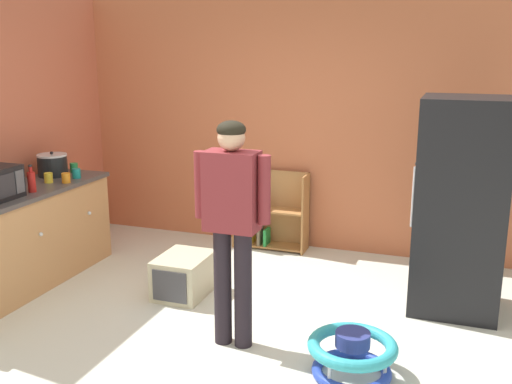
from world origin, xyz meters
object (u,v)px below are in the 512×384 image
(ketchup_bottle, at_px, (32,181))
(orange_cup, at_px, (66,178))
(kitchen_counter, at_px, (13,242))
(crock_pot, at_px, (53,165))
(green_cup, at_px, (74,168))
(refrigerator, at_px, (460,206))
(teal_cup, at_px, (76,173))
(bookshelf, at_px, (267,214))
(standing_person, at_px, (232,215))
(baby_walker, at_px, (352,354))
(pet_carrier, at_px, (184,275))
(yellow_cup, at_px, (49,178))

(ketchup_bottle, bearing_deg, orange_cup, 81.82)
(kitchen_counter, bearing_deg, crock_pot, 98.19)
(kitchen_counter, xyz_separation_m, green_cup, (-0.02, 0.97, 0.50))
(refrigerator, height_order, ketchup_bottle, refrigerator)
(crock_pot, height_order, teal_cup, crock_pot)
(crock_pot, distance_m, ketchup_bottle, 0.68)
(bookshelf, distance_m, crock_pot, 2.30)
(standing_person, height_order, baby_walker, standing_person)
(pet_carrier, distance_m, teal_cup, 1.56)
(yellow_cup, distance_m, teal_cup, 0.29)
(ketchup_bottle, bearing_deg, teal_cup, 87.62)
(standing_person, bearing_deg, ketchup_bottle, 168.70)
(kitchen_counter, height_order, green_cup, green_cup)
(green_cup, bearing_deg, ketchup_bottle, -78.40)
(crock_pot, bearing_deg, teal_cup, -3.06)
(standing_person, xyz_separation_m, yellow_cup, (-2.19, 0.77, -0.06))
(kitchen_counter, distance_m, baby_walker, 3.20)
(teal_cup, bearing_deg, pet_carrier, -14.46)
(standing_person, bearing_deg, orange_cup, 157.98)
(refrigerator, xyz_separation_m, standing_person, (-1.53, -1.21, 0.11))
(crock_pot, relative_size, teal_cup, 3.09)
(ketchup_bottle, distance_m, green_cup, 0.86)
(baby_walker, xyz_separation_m, green_cup, (-3.18, 1.41, 0.79))
(crock_pot, height_order, yellow_cup, crock_pot)
(standing_person, relative_size, green_cup, 17.60)
(refrigerator, relative_size, yellow_cup, 18.74)
(green_cup, bearing_deg, refrigerator, -0.68)
(pet_carrier, distance_m, ketchup_bottle, 1.59)
(crock_pot, bearing_deg, bookshelf, 31.18)
(kitchen_counter, height_order, ketchup_bottle, ketchup_bottle)
(bookshelf, relative_size, standing_person, 0.51)
(ketchup_bottle, height_order, teal_cup, ketchup_bottle)
(kitchen_counter, relative_size, refrigerator, 1.23)
(kitchen_counter, distance_m, green_cup, 1.09)
(bookshelf, relative_size, ketchup_bottle, 3.46)
(green_cup, xyz_separation_m, orange_cup, (0.23, -0.44, 0.00))
(green_cup, bearing_deg, baby_walker, -23.93)
(bookshelf, height_order, standing_person, standing_person)
(teal_cup, xyz_separation_m, orange_cup, (0.03, -0.21, 0.00))
(refrigerator, bearing_deg, green_cup, 179.32)
(baby_walker, bearing_deg, orange_cup, 161.73)
(standing_person, height_order, teal_cup, standing_person)
(standing_person, height_order, crock_pot, standing_person)
(kitchen_counter, bearing_deg, pet_carrier, 15.02)
(bookshelf, xyz_separation_m, baby_walker, (1.38, -2.34, -0.21))
(ketchup_bottle, bearing_deg, standing_person, -11.30)
(green_cup, bearing_deg, pet_carrier, -20.62)
(kitchen_counter, relative_size, standing_person, 1.31)
(yellow_cup, bearing_deg, teal_cup, 63.57)
(standing_person, relative_size, ketchup_bottle, 6.80)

